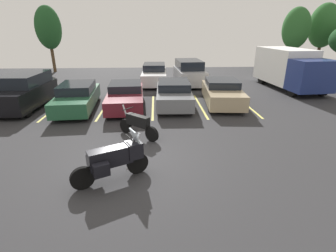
# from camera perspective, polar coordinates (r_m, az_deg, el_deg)

# --- Properties ---
(ground) EXTENTS (44.00, 44.00, 0.10)m
(ground) POSITION_cam_1_polar(r_m,az_deg,el_deg) (8.45, -9.05, -9.09)
(ground) COLOR #2D2D30
(motorcycle_touring) EXTENTS (2.12, 1.31, 1.46)m
(motorcycle_touring) POSITION_cam_1_polar(r_m,az_deg,el_deg) (7.44, -12.22, -7.29)
(motorcycle_touring) COLOR black
(motorcycle_touring) RESTS_ON ground
(motorcycle_second) EXTENTS (1.66, 1.43, 1.25)m
(motorcycle_second) POSITION_cam_1_polar(r_m,az_deg,el_deg) (10.27, -6.89, 0.41)
(motorcycle_second) COLOR black
(motorcycle_second) RESTS_ON ground
(parking_stripes) EXTENTS (13.80, 4.74, 0.01)m
(parking_stripes) POSITION_cam_1_polar(r_m,az_deg,el_deg) (14.54, -8.85, 4.31)
(parking_stripes) COLOR #EAE066
(parking_stripes) RESTS_ON ground
(car_black) EXTENTS (2.02, 4.63, 1.86)m
(car_black) POSITION_cam_1_polar(r_m,az_deg,el_deg) (16.14, -29.71, 6.84)
(car_black) COLOR black
(car_black) RESTS_ON ground
(car_green) EXTENTS (2.20, 4.92, 1.40)m
(car_green) POSITION_cam_1_polar(r_m,az_deg,el_deg) (14.68, -19.86, 6.24)
(car_green) COLOR #235638
(car_green) RESTS_ON ground
(car_maroon) EXTENTS (2.18, 4.86, 1.31)m
(car_maroon) POSITION_cam_1_polar(r_m,az_deg,el_deg) (14.43, -9.59, 6.79)
(car_maroon) COLOR maroon
(car_maroon) RESTS_ON ground
(car_grey) EXTENTS (2.03, 4.63, 1.38)m
(car_grey) POSITION_cam_1_polar(r_m,az_deg,el_deg) (14.55, 1.30, 7.39)
(car_grey) COLOR slate
(car_grey) RESTS_ON ground
(car_tan) EXTENTS (2.29, 4.63, 1.40)m
(car_tan) POSITION_cam_1_polar(r_m,az_deg,el_deg) (15.12, 12.16, 7.43)
(car_tan) COLOR tan
(car_tan) RESTS_ON ground
(car_far_white) EXTENTS (1.93, 4.87, 1.56)m
(car_far_white) POSITION_cam_1_polar(r_m,az_deg,el_deg) (20.44, -3.13, 11.61)
(car_far_white) COLOR white
(car_far_white) RESTS_ON ground
(car_far_silver) EXTENTS (2.24, 4.40, 1.89)m
(car_far_silver) POSITION_cam_1_polar(r_m,az_deg,el_deg) (20.16, 4.81, 11.94)
(car_far_silver) COLOR #B7B7BC
(car_far_silver) RESTS_ON ground
(box_truck) EXTENTS (3.01, 6.59, 2.81)m
(box_truck) POSITION_cam_1_polar(r_m,az_deg,el_deg) (20.70, 25.86, 11.77)
(box_truck) COLOR navy
(box_truck) RESTS_ON ground
(tree_center) EXTENTS (3.05, 3.05, 6.69)m
(tree_center) POSITION_cam_1_polar(r_m,az_deg,el_deg) (33.26, 31.84, 18.73)
(tree_center) COLOR #4C3823
(tree_center) RESTS_ON ground
(tree_center_left) EXTENTS (2.42, 2.42, 6.25)m
(tree_center_left) POSITION_cam_1_polar(r_m,az_deg,el_deg) (28.64, -25.50, 19.43)
(tree_center_left) COLOR #4C3823
(tree_center_left) RESTS_ON ground
(tree_rear) EXTENTS (2.68, 2.68, 6.19)m
(tree_rear) POSITION_cam_1_polar(r_m,az_deg,el_deg) (30.09, 27.05, 19.10)
(tree_rear) COLOR #4C3823
(tree_rear) RESTS_ON ground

